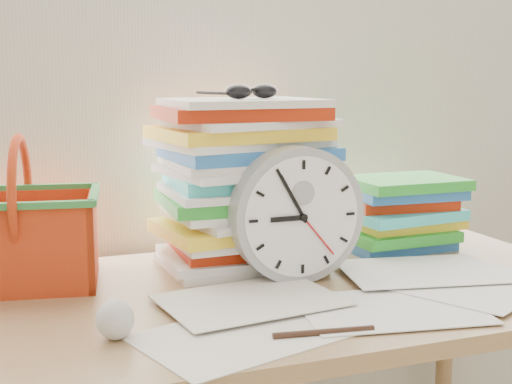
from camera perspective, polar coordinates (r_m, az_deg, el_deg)
name	(u,v)px	position (r m, az deg, el deg)	size (l,w,h in m)	color
curtain	(199,9)	(1.67, -4.59, 14.40)	(2.40, 0.01, 2.50)	silver
desk	(258,327)	(1.39, 0.19, -10.73)	(1.40, 0.70, 0.75)	olive
paper_stack	(244,183)	(1.50, -0.95, 0.72)	(0.35, 0.29, 0.35)	white
clock	(297,214)	(1.39, 3.28, -1.81)	(0.27, 0.27, 0.05)	#989999
sunglasses	(252,91)	(1.45, -0.34, 8.05)	(0.14, 0.12, 0.03)	black
book_stack	(400,212)	(1.71, 11.44, -1.60)	(0.28, 0.21, 0.17)	white
basket	(22,212)	(1.44, -18.24, -1.53)	(0.28, 0.22, 0.29)	#DC4215
crumpled_ball	(115,319)	(1.13, -11.25, -9.95)	(0.06, 0.06, 0.06)	silver
pen	(324,332)	(1.14, 5.45, -11.11)	(0.01, 0.01, 0.16)	black
scattered_papers	(258,286)	(1.36, 0.19, -7.54)	(1.26, 0.42, 0.02)	white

